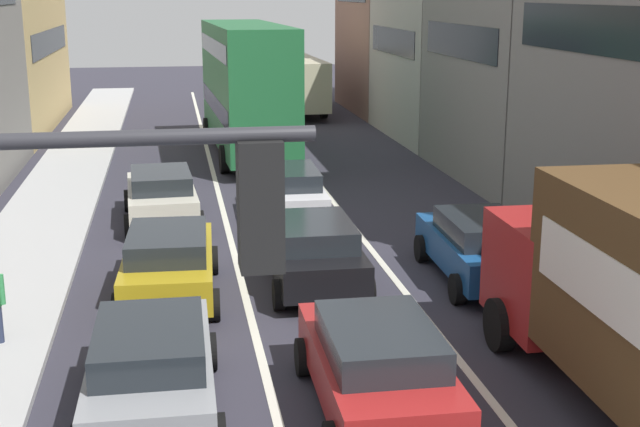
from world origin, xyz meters
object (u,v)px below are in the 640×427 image
object	(u,v)px
sedan_centre_lane_second	(377,364)
bus_mid_queue_primary	(247,83)
hatchback_centre_lane_third	(313,250)
bus_far_queue_secondary	(289,78)
coupe_centre_lane_fourth	(288,191)
sedan_left_lane_fourth	(161,195)
wagon_left_lane_second	(151,366)
sedan_left_lane_third	(169,261)
sedan_right_lane_behind_truck	(480,246)

from	to	relation	value
sedan_centre_lane_second	bus_mid_queue_primary	bearing A→B (deg)	0.69
hatchback_centre_lane_third	bus_far_queue_secondary	distance (m)	28.60
coupe_centre_lane_fourth	bus_far_queue_secondary	bearing A→B (deg)	-6.63
coupe_centre_lane_fourth	sedan_left_lane_fourth	xyz separation A→B (m)	(-3.51, 0.18, 0.00)
sedan_left_lane_fourth	bus_mid_queue_primary	distance (m)	10.43
bus_mid_queue_primary	bus_far_queue_secondary	bearing A→B (deg)	-17.17
sedan_centre_lane_second	wagon_left_lane_second	size ratio (longest dim) A/B	1.00
wagon_left_lane_second	hatchback_centre_lane_third	size ratio (longest dim) A/B	1.00
bus_mid_queue_primary	bus_far_queue_secondary	xyz separation A→B (m)	(3.41, 12.78, -1.07)
wagon_left_lane_second	sedan_left_lane_fourth	size ratio (longest dim) A/B	0.99
hatchback_centre_lane_third	wagon_left_lane_second	bearing A→B (deg)	149.26
wagon_left_lane_second	bus_mid_queue_primary	world-z (taller)	bus_mid_queue_primary
wagon_left_lane_second	sedan_left_lane_fourth	bearing A→B (deg)	0.22
wagon_left_lane_second	sedan_left_lane_third	world-z (taller)	same
sedan_left_lane_fourth	sedan_right_lane_behind_truck	bearing A→B (deg)	-134.29
coupe_centre_lane_fourth	bus_mid_queue_primary	distance (m)	10.08
sedan_centre_lane_second	hatchback_centre_lane_third	xyz separation A→B (m)	(0.02, 6.04, 0.00)
sedan_left_lane_third	bus_mid_queue_primary	bearing A→B (deg)	-8.48
coupe_centre_lane_fourth	bus_mid_queue_primary	world-z (taller)	bus_mid_queue_primary
bus_far_queue_secondary	sedan_centre_lane_second	bearing A→B (deg)	173.14
sedan_left_lane_third	bus_far_queue_secondary	xyz separation A→B (m)	(6.49, 28.69, 0.96)
sedan_centre_lane_second	coupe_centre_lane_fourth	distance (m)	11.77
wagon_left_lane_second	bus_far_queue_secondary	xyz separation A→B (m)	(6.77, 33.91, 0.96)
sedan_centre_lane_second	coupe_centre_lane_fourth	bearing A→B (deg)	-0.50
wagon_left_lane_second	sedan_right_lane_behind_truck	distance (m)	8.79
wagon_left_lane_second	sedan_right_lane_behind_truck	size ratio (longest dim) A/B	0.99
sedan_centre_lane_second	bus_mid_queue_primary	distance (m)	21.74
hatchback_centre_lane_third	coupe_centre_lane_fourth	size ratio (longest dim) A/B	1.00
bus_far_queue_secondary	sedan_left_lane_fourth	bearing A→B (deg)	162.25
wagon_left_lane_second	bus_mid_queue_primary	distance (m)	21.49
sedan_left_lane_third	sedan_right_lane_behind_truck	world-z (taller)	same
sedan_left_lane_third	bus_mid_queue_primary	size ratio (longest dim) A/B	0.41
sedan_left_lane_fourth	sedan_right_lane_behind_truck	xyz separation A→B (m)	(6.98, -6.21, 0.00)
sedan_left_lane_third	bus_mid_queue_primary	xyz separation A→B (m)	(3.09, 15.91, 2.03)
sedan_left_lane_third	sedan_right_lane_behind_truck	distance (m)	6.80
coupe_centre_lane_fourth	bus_far_queue_secondary	xyz separation A→B (m)	(3.16, 22.65, 0.96)
sedan_left_lane_third	bus_far_queue_secondary	bearing A→B (deg)	-10.25
hatchback_centre_lane_third	bus_far_queue_secondary	xyz separation A→B (m)	(3.39, 28.39, 0.96)
hatchback_centre_lane_third	sedan_right_lane_behind_truck	world-z (taller)	same
sedan_left_lane_fourth	wagon_left_lane_second	bearing A→B (deg)	176.90
coupe_centre_lane_fourth	bus_far_queue_secondary	size ratio (longest dim) A/B	0.41
bus_far_queue_secondary	bus_mid_queue_primary	bearing A→B (deg)	163.87
hatchback_centre_lane_third	bus_mid_queue_primary	size ratio (longest dim) A/B	0.41
sedan_left_lane_third	bus_mid_queue_primary	world-z (taller)	bus_mid_queue_primary
bus_far_queue_secondary	coupe_centre_lane_fourth	bearing A→B (deg)	170.85
sedan_centre_lane_second	sedan_right_lane_behind_truck	bearing A→B (deg)	-32.19
sedan_left_lane_fourth	sedan_left_lane_third	bearing A→B (deg)	179.03
bus_mid_queue_primary	bus_far_queue_secondary	world-z (taller)	bus_mid_queue_primary
wagon_left_lane_second	sedan_left_lane_third	distance (m)	5.22
sedan_left_lane_third	sedan_left_lane_fourth	distance (m)	6.22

